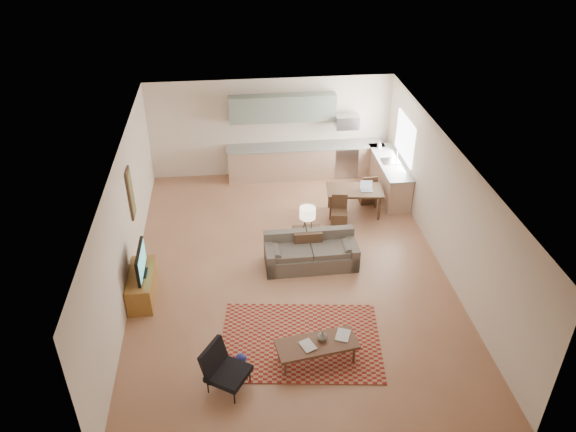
{
  "coord_description": "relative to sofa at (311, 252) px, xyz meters",
  "views": [
    {
      "loc": [
        -1.07,
        -9.5,
        7.31
      ],
      "look_at": [
        0.0,
        0.3,
        1.15
      ],
      "focal_mm": 35.0,
      "sensor_mm": 36.0,
      "label": 1
    }
  ],
  "objects": [
    {
      "name": "book_a",
      "position": [
        -0.57,
        -2.84,
        0.07
      ],
      "size": [
        0.42,
        0.44,
        0.03
      ],
      "primitive_type": "imported",
      "rotation": [
        0.0,
        0.0,
        0.4
      ],
      "color": "maroon",
      "rests_on": "coffee_table"
    },
    {
      "name": "kitchen_microwave",
      "position": [
        1.53,
        4.11,
        1.19
      ],
      "size": [
        0.62,
        0.4,
        0.35
      ],
      "primitive_type": "cube",
      "color": "#A5A8AD",
      "rests_on": "room"
    },
    {
      "name": "kitchen_counter_right",
      "position": [
        2.46,
        2.91,
        0.1
      ],
      "size": [
        0.64,
        2.26,
        0.92
      ],
      "primitive_type": null,
      "color": "tan",
      "rests_on": "ground"
    },
    {
      "name": "console_table",
      "position": [
        -0.04,
        0.33,
        -0.0
      ],
      "size": [
        0.6,
        0.41,
        0.7
      ],
      "primitive_type": null,
      "rotation": [
        0.0,
        0.0,
        0.01
      ],
      "color": "#3C281A",
      "rests_on": "floor"
    },
    {
      "name": "room",
      "position": [
        -0.47,
        -0.09,
        0.99
      ],
      "size": [
        9.0,
        9.0,
        9.0
      ],
      "color": "#9A6548",
      "rests_on": "ground"
    },
    {
      "name": "rug",
      "position": [
        -0.51,
        -2.26,
        -0.34
      ],
      "size": [
        3.09,
        2.32,
        0.02
      ],
      "primitive_type": "cube",
      "rotation": [
        0.0,
        0.0,
        -0.12
      ],
      "color": "maroon",
      "rests_on": "floor"
    },
    {
      "name": "coffee_table",
      "position": [
        -0.3,
        -2.74,
        -0.14
      ],
      "size": [
        1.47,
        0.77,
        0.42
      ],
      "primitive_type": null,
      "rotation": [
        0.0,
        0.0,
        0.16
      ],
      "color": "#4E2F1F",
      "rests_on": "floor"
    },
    {
      "name": "tv_credenza",
      "position": [
        -3.47,
        -0.66,
        -0.07
      ],
      "size": [
        0.47,
        1.23,
        0.57
      ],
      "primitive_type": null,
      "color": "brown",
      "rests_on": "floor"
    },
    {
      "name": "laptop",
      "position": [
        1.62,
        1.9,
        0.43
      ],
      "size": [
        0.3,
        0.24,
        0.22
      ],
      "primitive_type": null,
      "rotation": [
        0.0,
        0.0,
        -0.08
      ],
      "color": "#A5A8AD",
      "rests_on": "dining_table"
    },
    {
      "name": "triptych",
      "position": [
        -0.57,
        4.38,
        1.39
      ],
      "size": [
        1.7,
        0.04,
        0.5
      ],
      "primitive_type": null,
      "color": "beige",
      "rests_on": "room"
    },
    {
      "name": "tv",
      "position": [
        -3.42,
        -0.66,
        0.5
      ],
      "size": [
        0.09,
        0.95,
        0.57
      ],
      "primitive_type": null,
      "color": "black",
      "rests_on": "tv_credenza"
    },
    {
      "name": "soap_bottle",
      "position": [
        2.36,
        3.7,
        0.66
      ],
      "size": [
        0.13,
        0.13,
        0.19
      ],
      "primitive_type": "imported",
      "rotation": [
        0.0,
        0.0,
        0.25
      ],
      "color": "beige",
      "rests_on": "kitchen_counter_right"
    },
    {
      "name": "book_b",
      "position": [
        0.07,
        -2.57,
        0.07
      ],
      "size": [
        0.45,
        0.48,
        0.02
      ],
      "primitive_type": "imported",
      "rotation": [
        0.0,
        0.0,
        -0.39
      ],
      "color": "navy",
      "rests_on": "coffee_table"
    },
    {
      "name": "dining_chair_near",
      "position": [
        0.88,
        1.45,
        0.03
      ],
      "size": [
        0.43,
        0.44,
        0.78
      ],
      "primitive_type": null,
      "rotation": [
        0.0,
        0.0,
        -0.16
      ],
      "color": "#3C281A",
      "rests_on": "floor"
    },
    {
      "name": "kitchen_range",
      "position": [
        1.53,
        4.09,
        0.09
      ],
      "size": [
        0.62,
        0.62,
        0.9
      ],
      "primitive_type": "cube",
      "color": "#A5A8AD",
      "rests_on": "ground"
    },
    {
      "name": "armchair",
      "position": [
        -1.81,
        -3.17,
        0.04
      ],
      "size": [
        0.96,
        0.96,
        0.8
      ],
      "primitive_type": null,
      "rotation": [
        0.0,
        0.0,
        1.0
      ],
      "color": "black",
      "rests_on": "floor"
    },
    {
      "name": "kitchen_counter_back",
      "position": [
        0.43,
        4.09,
        0.1
      ],
      "size": [
        4.26,
        0.64,
        0.92
      ],
      "primitive_type": null,
      "color": "tan",
      "rests_on": "ground"
    },
    {
      "name": "sofa",
      "position": [
        0.0,
        0.0,
        0.0
      ],
      "size": [
        2.06,
        0.92,
        0.71
      ],
      "primitive_type": null,
      "rotation": [
        0.0,
        0.0,
        0.01
      ],
      "color": "#574F45",
      "rests_on": "floor"
    },
    {
      "name": "vase",
      "position": [
        -0.2,
        -2.67,
        0.15
      ],
      "size": [
        0.18,
        0.18,
        0.18
      ],
      "primitive_type": "imported",
      "rotation": [
        0.0,
        0.0,
        0.03
      ],
      "color": "black",
      "rests_on": "coffee_table"
    },
    {
      "name": "dining_table",
      "position": [
        1.35,
        1.99,
        -0.01
      ],
      "size": [
        1.42,
        0.91,
        0.68
      ],
      "primitive_type": null,
      "rotation": [
        0.0,
        0.0,
        -0.11
      ],
      "color": "#3C281A",
      "rests_on": "floor"
    },
    {
      "name": "upper_cabinets",
      "position": [
        -0.17,
        4.24,
        1.59
      ],
      "size": [
        2.8,
        0.34,
        0.7
      ],
      "primitive_type": "cube",
      "color": "gray",
      "rests_on": "room"
    },
    {
      "name": "table_lamp",
      "position": [
        -0.04,
        0.33,
        0.63
      ],
      "size": [
        0.38,
        0.38,
        0.56
      ],
      "primitive_type": null,
      "rotation": [
        0.0,
        0.0,
        0.14
      ],
      "color": "beige",
      "rests_on": "console_table"
    },
    {
      "name": "window_right",
      "position": [
        2.76,
        2.91,
        1.19
      ],
      "size": [
        0.02,
        1.4,
        1.05
      ],
      "primitive_type": "cube",
      "color": "white",
      "rests_on": "room"
    },
    {
      "name": "dining_chair_far",
      "position": [
        1.81,
        2.52,
        0.04
      ],
      "size": [
        0.38,
        0.4,
        0.8
      ],
      "primitive_type": null,
      "rotation": [
        0.0,
        0.0,
        3.14
      ],
      "color": "#3C281A",
      "rests_on": "floor"
    },
    {
      "name": "wall_art_left",
      "position": [
        -3.68,
        0.81,
        1.19
      ],
      "size": [
        0.06,
        0.42,
        1.1
      ],
      "primitive_type": null,
      "color": "olive",
      "rests_on": "room"
    }
  ]
}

